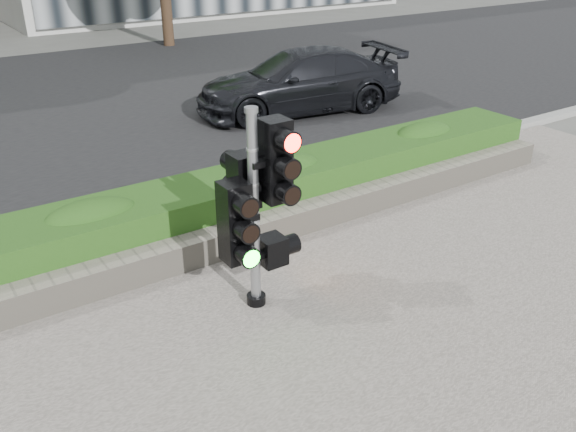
% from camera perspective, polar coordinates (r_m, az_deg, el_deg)
% --- Properties ---
extents(ground, '(120.00, 120.00, 0.00)m').
position_cam_1_polar(ground, '(6.17, 1.30, -11.36)').
color(ground, '#51514C').
rests_on(ground, ground).
extents(road, '(60.00, 13.00, 0.02)m').
position_cam_1_polar(road, '(14.76, -22.01, 9.34)').
color(road, black).
rests_on(road, ground).
extents(curb, '(60.00, 0.25, 0.12)m').
position_cam_1_polar(curb, '(8.53, -10.99, -0.17)').
color(curb, gray).
rests_on(curb, ground).
extents(stone_wall, '(12.00, 0.32, 0.34)m').
position_cam_1_polar(stone_wall, '(7.44, -7.15, -2.70)').
color(stone_wall, gray).
rests_on(stone_wall, sidewalk).
extents(hedge, '(12.00, 1.00, 0.68)m').
position_cam_1_polar(hedge, '(7.89, -9.40, 0.27)').
color(hedge, '#468027').
rests_on(hedge, sidewalk).
extents(traffic_signal, '(0.74, 0.54, 2.16)m').
position_cam_1_polar(traffic_signal, '(6.08, -3.15, 1.47)').
color(traffic_signal, black).
rests_on(traffic_signal, sidewalk).
extents(car_dark, '(4.71, 2.60, 1.29)m').
position_cam_1_polar(car_dark, '(13.32, 1.04, 12.50)').
color(car_dark, black).
rests_on(car_dark, road).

